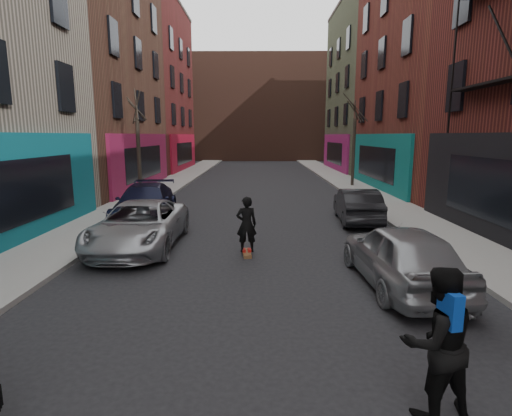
{
  "coord_description": "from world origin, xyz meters",
  "views": [
    {
      "loc": [
        -0.03,
        -2.55,
        3.42
      ],
      "look_at": [
        -0.1,
        7.39,
        1.6
      ],
      "focal_mm": 28.0,
      "sensor_mm": 36.0,
      "label": 1
    }
  ],
  "objects_px": {
    "parked_right_far": "(401,255)",
    "parked_right_end": "(357,205)",
    "parked_left_far": "(140,225)",
    "pedestrian": "(437,342)",
    "tree_left_far": "(138,136)",
    "parked_left_end": "(145,203)",
    "skateboard": "(247,253)",
    "skateboarder": "(247,224)",
    "tree_right_far": "(354,133)"
  },
  "relations": [
    {
      "from": "parked_right_end",
      "to": "pedestrian",
      "type": "relative_size",
      "value": 2.14
    },
    {
      "from": "parked_right_far",
      "to": "skateboarder",
      "type": "relative_size",
      "value": 2.68
    },
    {
      "from": "parked_left_far",
      "to": "skateboard",
      "type": "xyz_separation_m",
      "value": [
        3.3,
        -0.77,
        -0.65
      ]
    },
    {
      "from": "skateboarder",
      "to": "parked_left_end",
      "type": "bearing_deg",
      "value": -54.65
    },
    {
      "from": "skateboard",
      "to": "skateboarder",
      "type": "bearing_deg",
      "value": 0.0
    },
    {
      "from": "tree_left_far",
      "to": "pedestrian",
      "type": "xyz_separation_m",
      "value": [
        8.32,
        -16.1,
        -2.42
      ]
    },
    {
      "from": "tree_right_far",
      "to": "skateboarder",
      "type": "height_order",
      "value": "tree_right_far"
    },
    {
      "from": "parked_right_end",
      "to": "pedestrian",
      "type": "height_order",
      "value": "pedestrian"
    },
    {
      "from": "skateboard",
      "to": "skateboarder",
      "type": "height_order",
      "value": "skateboarder"
    },
    {
      "from": "tree_right_far",
      "to": "pedestrian",
      "type": "relative_size",
      "value": 3.56
    },
    {
      "from": "parked_left_end",
      "to": "parked_right_end",
      "type": "distance_m",
      "value": 8.47
    },
    {
      "from": "skateboard",
      "to": "skateboarder",
      "type": "xyz_separation_m",
      "value": [
        0.0,
        0.0,
        0.86
      ]
    },
    {
      "from": "parked_left_far",
      "to": "parked_right_far",
      "type": "relative_size",
      "value": 1.17
    },
    {
      "from": "tree_right_far",
      "to": "skateboard",
      "type": "bearing_deg",
      "value": -113.12
    },
    {
      "from": "tree_left_far",
      "to": "parked_right_end",
      "type": "height_order",
      "value": "tree_left_far"
    },
    {
      "from": "tree_left_far",
      "to": "parked_left_end",
      "type": "distance_m",
      "value": 5.71
    },
    {
      "from": "parked_left_end",
      "to": "parked_right_end",
      "type": "bearing_deg",
      "value": -5.95
    },
    {
      "from": "tree_left_far",
      "to": "parked_right_end",
      "type": "bearing_deg",
      "value": -26.04
    },
    {
      "from": "tree_left_far",
      "to": "skateboarder",
      "type": "relative_size",
      "value": 4.02
    },
    {
      "from": "parked_right_far",
      "to": "skateboarder",
      "type": "height_order",
      "value": "skateboarder"
    },
    {
      "from": "skateboarder",
      "to": "parked_left_far",
      "type": "bearing_deg",
      "value": -20.11
    },
    {
      "from": "tree_right_far",
      "to": "parked_right_end",
      "type": "bearing_deg",
      "value": -102.04
    },
    {
      "from": "parked_left_far",
      "to": "parked_right_far",
      "type": "bearing_deg",
      "value": -25.15
    },
    {
      "from": "tree_left_far",
      "to": "pedestrian",
      "type": "height_order",
      "value": "tree_left_far"
    },
    {
      "from": "skateboarder",
      "to": "skateboard",
      "type": "bearing_deg",
      "value": 180.0
    },
    {
      "from": "parked_right_far",
      "to": "parked_left_end",
      "type": "bearing_deg",
      "value": -44.7
    },
    {
      "from": "tree_left_far",
      "to": "parked_left_far",
      "type": "distance_m",
      "value": 9.4
    },
    {
      "from": "parked_left_far",
      "to": "parked_right_end",
      "type": "distance_m",
      "value": 8.43
    },
    {
      "from": "tree_right_far",
      "to": "skateboard",
      "type": "xyz_separation_m",
      "value": [
        -6.59,
        -15.43,
        -3.48
      ]
    },
    {
      "from": "parked_right_end",
      "to": "skateboarder",
      "type": "bearing_deg",
      "value": 50.67
    },
    {
      "from": "skateboarder",
      "to": "parked_right_far",
      "type": "bearing_deg",
      "value": 139.34
    },
    {
      "from": "parked_right_far",
      "to": "skateboarder",
      "type": "bearing_deg",
      "value": -36.41
    },
    {
      "from": "parked_right_end",
      "to": "parked_left_far",
      "type": "bearing_deg",
      "value": 30.35
    },
    {
      "from": "tree_left_far",
      "to": "parked_left_end",
      "type": "xyz_separation_m",
      "value": [
        1.6,
        -4.81,
        -2.64
      ]
    },
    {
      "from": "parked_left_far",
      "to": "pedestrian",
      "type": "bearing_deg",
      "value": -52.56
    },
    {
      "from": "parked_left_end",
      "to": "pedestrian",
      "type": "bearing_deg",
      "value": -64.4
    },
    {
      "from": "skateboard",
      "to": "parked_right_end",
      "type": "bearing_deg",
      "value": 39.6
    },
    {
      "from": "tree_left_far",
      "to": "parked_right_end",
      "type": "relative_size",
      "value": 1.59
    },
    {
      "from": "parked_left_end",
      "to": "skateboarder",
      "type": "height_order",
      "value": "skateboarder"
    },
    {
      "from": "parked_left_far",
      "to": "skateboarder",
      "type": "bearing_deg",
      "value": -13.64
    },
    {
      "from": "skateboard",
      "to": "skateboarder",
      "type": "distance_m",
      "value": 0.86
    },
    {
      "from": "parked_left_far",
      "to": "tree_left_far",
      "type": "bearing_deg",
      "value": 105.63
    },
    {
      "from": "parked_left_end",
      "to": "parked_right_far",
      "type": "xyz_separation_m",
      "value": [
        7.8,
        -7.01,
        0.0
      ]
    },
    {
      "from": "tree_right_far",
      "to": "skateboard",
      "type": "height_order",
      "value": "tree_right_far"
    },
    {
      "from": "tree_left_far",
      "to": "parked_left_far",
      "type": "bearing_deg",
      "value": -73.82
    },
    {
      "from": "parked_left_end",
      "to": "skateboard",
      "type": "distance_m",
      "value": 6.29
    },
    {
      "from": "parked_right_far",
      "to": "parked_right_end",
      "type": "distance_m",
      "value": 6.92
    },
    {
      "from": "skateboarder",
      "to": "pedestrian",
      "type": "xyz_separation_m",
      "value": [
        2.51,
        -6.67,
        0.05
      ]
    },
    {
      "from": "parked_left_far",
      "to": "skateboarder",
      "type": "xyz_separation_m",
      "value": [
        3.3,
        -0.77,
        0.2
      ]
    },
    {
      "from": "tree_right_far",
      "to": "skateboard",
      "type": "relative_size",
      "value": 8.5
    }
  ]
}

